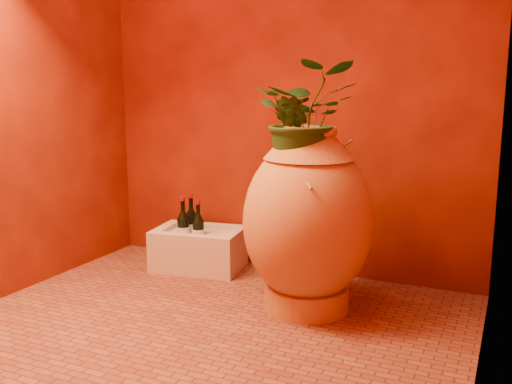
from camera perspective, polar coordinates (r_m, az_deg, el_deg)
The scene contains 12 objects.
floor at distance 2.95m, azimuth -4.54°, elevation -13.06°, with size 2.50×2.50×0.00m, color brown.
wall_back at distance 3.60m, azimuth 3.11°, elevation 11.70°, with size 2.50×0.02×2.50m, color #541204.
wall_left at distance 3.49m, azimuth -23.41°, elevation 10.88°, with size 0.02×2.00×2.50m, color #541204.
wall_right at distance 2.35m, azimuth 23.18°, elevation 11.36°, with size 0.02×2.00×2.50m, color #541204.
amphora at distance 3.00m, azimuth 5.20°, elevation -2.82°, with size 0.90×0.90×0.98m.
stone_basin at distance 3.76m, azimuth -5.73°, elevation -5.75°, with size 0.61×0.46×0.26m.
wine_bottle_a at distance 3.70m, azimuth -5.78°, elevation -3.93°, with size 0.08×0.08×0.32m.
wine_bottle_b at distance 3.82m, azimuth -6.47°, elevation -3.36°, with size 0.08×0.08×0.33m.
wine_bottle_c at distance 3.74m, azimuth -7.28°, elevation -3.70°, with size 0.08×0.08×0.33m.
wall_tap at distance 3.54m, azimuth 3.50°, elevation 3.51°, with size 0.06×0.13×0.15m.
plant_main at distance 2.92m, azimuth 4.97°, elevation 7.46°, with size 0.50×0.44×0.56m, color #183F16.
plant_side at distance 2.92m, azimuth 3.52°, elevation 5.95°, with size 0.21×0.17×0.38m, color #183F16.
Camera 1 is at (1.34, -2.35, 1.19)m, focal length 40.00 mm.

